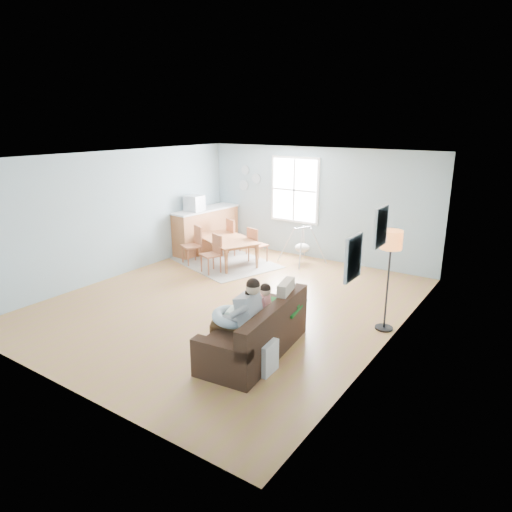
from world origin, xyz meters
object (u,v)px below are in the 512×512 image
Objects in this scene: chair_nw at (234,234)px; counter at (205,229)px; baby_swing at (302,247)px; chair_se at (214,252)px; father at (240,316)px; sofa at (258,335)px; dining_table at (225,251)px; storage_cube at (259,355)px; floor_lamp at (391,248)px; chair_sw at (194,243)px; chair_ne at (256,243)px; toddler at (259,304)px; monitor at (194,203)px.

counter is at bearing -173.86° from chair_nw.
counter is 1.81× the size of baby_swing.
counter is (-1.32, 1.30, 0.09)m from chair_se.
chair_se is (-2.80, 2.86, -0.20)m from father.
sofa is 4.51m from dining_table.
chair_se is (0.22, -0.70, 0.18)m from dining_table.
storage_cube is at bearing -12.84° from father.
baby_swing is at bearing 9.27° from counter.
baby_swing reaches higher than chair_se.
floor_lamp reaches higher than chair_nw.
counter is (-0.52, 1.02, 0.06)m from chair_sw.
chair_ne is (-2.80, 4.07, 0.26)m from storage_cube.
baby_swing is at bearing 109.92° from toddler.
baby_swing is at bearing 10.78° from chair_nw.
chair_sw reaches higher than storage_cube.
monitor is 2.93m from baby_swing.
floor_lamp is 1.94× the size of chair_se.
floor_lamp is 1.48× the size of baby_swing.
chair_nw is 0.46× the size of counter.
dining_table is 1.53× the size of baby_swing.
dining_table is 1.28m from counter.
baby_swing is (1.77, 0.34, -0.14)m from chair_nw.
sofa is at bearing -69.75° from baby_swing.
chair_sw is (-3.61, 2.65, -0.18)m from toddler.
counter reaches higher than chair_sw.
chair_sw is at bearing 139.04° from father.
floor_lamp reaches higher than sofa.
storage_cube is at bearing -55.40° from chair_ne.
father reaches higher than sofa.
chair_sw reaches higher than chair_ne.
toddler is at bearing -49.14° from chair_nw.
chair_sw is at bearing -107.58° from chair_nw.
baby_swing reaches higher than chair_ne.
baby_swing reaches higher than storage_cube.
toddler reaches higher than chair_se.
chair_nw is at bearing 162.02° from chair_ne.
sofa is 4.57m from baby_swing.
father is 5.64m from monitor.
toddler reaches higher than dining_table.
floor_lamp reaches higher than dining_table.
dining_table is at bearing 133.77° from sofa.
chair_ne is (-2.52, 3.68, 0.20)m from sofa.
baby_swing is at bearing 111.76° from storage_cube.
storage_cube is at bearing -114.18° from floor_lamp.
chair_ne is at bearing 124.77° from toddler.
storage_cube is 6.04m from monitor.
chair_se is (-2.81, 2.37, -0.21)m from toddler.
father reaches higher than counter.
counter is (-4.13, 3.67, -0.12)m from toddler.
monitor reaches higher than chair_sw.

